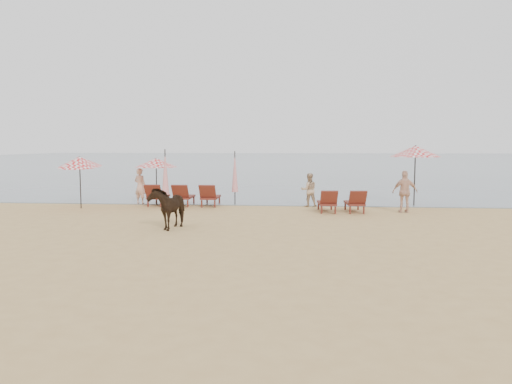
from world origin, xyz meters
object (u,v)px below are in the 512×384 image
lounger_cluster_left (183,196)px  beachgoer_right_a (309,190)px  umbrella_open_left_a (156,163)px  umbrella_open_right (415,151)px  umbrella_closed_left (165,172)px  beachgoer_left (140,186)px  umbrella_open_left_b (80,162)px  umbrella_closed_right (235,172)px  cow (169,207)px  lounger_cluster_right (341,202)px  beachgoer_right_b (405,192)px

lounger_cluster_left → beachgoer_right_a: bearing=2.5°
umbrella_open_left_a → umbrella_open_right: bearing=29.0°
umbrella_open_left_a → umbrella_closed_left: (0.76, -1.25, -0.36)m
beachgoer_left → umbrella_open_left_b: bearing=59.0°
umbrella_open_left_a → umbrella_closed_right: 3.56m
umbrella_closed_right → cow: 6.73m
umbrella_open_left_a → beachgoer_left: (-0.88, 0.38, -1.10)m
umbrella_open_right → umbrella_closed_left: (-10.79, -2.15, -0.87)m
umbrella_open_right → umbrella_closed_left: umbrella_open_right is taller
lounger_cluster_left → beachgoer_left: 2.25m
umbrella_open_right → cow: 11.79m
lounger_cluster_right → umbrella_closed_left: bearing=172.8°
umbrella_open_left_a → beachgoer_right_a: bearing=25.7°
cow → umbrella_closed_right: bearing=87.9°
umbrella_open_left_b → umbrella_closed_right: size_ratio=0.95×
umbrella_closed_right → beachgoer_right_a: (3.34, -0.35, -0.76)m
umbrella_open_left_b → beachgoer_right_b: 13.67m
lounger_cluster_left → umbrella_closed_left: 1.61m
beachgoer_right_a → umbrella_open_right: bearing=177.6°
umbrella_open_right → beachgoer_left: 12.55m
cow → umbrella_open_left_b: bearing=146.7°
umbrella_open_right → umbrella_closed_left: size_ratio=1.06×
lounger_cluster_right → umbrella_open_left_b: size_ratio=0.82×
umbrella_open_left_a → umbrella_open_left_b: 3.24m
umbrella_open_right → beachgoer_right_a: (-4.71, -0.75, -1.70)m
lounger_cluster_right → umbrella_closed_right: 5.22m
umbrella_open_right → umbrella_closed_right: 8.12m
lounger_cluster_right → lounger_cluster_left: bearing=163.8°
umbrella_open_left_b → cow: size_ratio=1.40×
lounger_cluster_right → umbrella_open_left_a: size_ratio=0.88×
umbrella_open_left_a → lounger_cluster_left: bearing=16.4°
umbrella_open_left_b → beachgoer_right_a: size_ratio=1.57×
umbrella_open_right → cow: umbrella_open_right is taller
umbrella_open_right → beachgoer_right_b: (-0.89, -2.38, -1.59)m
lounger_cluster_left → umbrella_closed_left: (-0.50, -1.07, 1.09)m
lounger_cluster_right → cow: size_ratio=1.15×
lounger_cluster_left → lounger_cluster_right: size_ratio=1.65×
umbrella_open_left_a → cow: bearing=-45.6°
umbrella_open_right → umbrella_closed_left: 11.04m
lounger_cluster_left → umbrella_closed_right: umbrella_closed_right is taller
umbrella_open_left_b → beachgoer_right_b: bearing=1.4°
umbrella_open_right → umbrella_closed_right: umbrella_open_right is taller
umbrella_open_left_a → beachgoer_left: size_ratio=1.29×
beachgoer_left → umbrella_closed_right: bearing=-158.8°
cow → beachgoer_right_a: 7.75m
umbrella_closed_right → beachgoer_left: bearing=-178.5°
lounger_cluster_right → umbrella_open_left_a: 8.43m
umbrella_open_left_a → cow: size_ratio=1.30×
umbrella_closed_right → cow: (-1.31, -6.55, -0.80)m
umbrella_open_right → umbrella_closed_left: bearing=-157.0°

